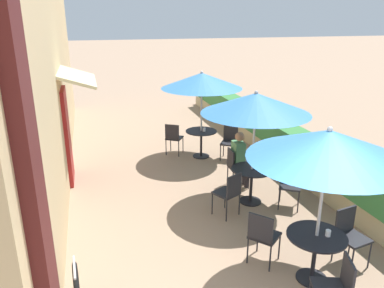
# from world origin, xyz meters

# --- Properties ---
(cafe_facade_wall) EXTENTS (0.98, 13.27, 4.20)m
(cafe_facade_wall) POSITION_xyz_m (-2.54, 6.50, 2.09)
(cafe_facade_wall) COLOR #D6B784
(cafe_facade_wall) RESTS_ON ground_plane
(planter_hedge) EXTENTS (0.60, 12.27, 1.01)m
(planter_hedge) POSITION_xyz_m (2.75, 6.54, 0.54)
(planter_hedge) COLOR tan
(planter_hedge) RESTS_ON ground_plane
(patio_table_near) EXTENTS (0.82, 0.82, 0.72)m
(patio_table_near) POSITION_xyz_m (0.97, 1.44, 0.53)
(patio_table_near) COLOR black
(patio_table_near) RESTS_ON ground_plane
(patio_umbrella_near) EXTENTS (2.05, 2.05, 2.27)m
(patio_umbrella_near) POSITION_xyz_m (0.97, 1.44, 2.03)
(patio_umbrella_near) COLOR #B7B7BC
(patio_umbrella_near) RESTS_ON ground_plane
(cafe_chair_near_left) EXTENTS (0.47, 0.47, 0.87)m
(cafe_chair_near_left) POSITION_xyz_m (1.69, 1.65, 0.52)
(cafe_chair_near_left) COLOR #232328
(cafe_chair_near_left) RESTS_ON ground_plane
(cafe_chair_near_right) EXTENTS (0.56, 0.56, 0.87)m
(cafe_chair_near_right) POSITION_xyz_m (0.43, 1.96, 0.52)
(cafe_chair_near_right) COLOR #232328
(cafe_chair_near_right) RESTS_ON ground_plane
(cafe_chair_near_back) EXTENTS (0.51, 0.51, 0.87)m
(cafe_chair_near_back) POSITION_xyz_m (0.79, 0.71, 0.52)
(cafe_chair_near_back) COLOR #232328
(cafe_chair_near_back) RESTS_ON ground_plane
(coffee_cup_near) EXTENTS (0.07, 0.07, 0.09)m
(coffee_cup_near) POSITION_xyz_m (1.10, 1.39, 0.76)
(coffee_cup_near) COLOR white
(coffee_cup_near) RESTS_ON patio_table_near
(patio_table_mid) EXTENTS (0.82, 0.82, 0.72)m
(patio_table_mid) POSITION_xyz_m (1.10, 3.85, 0.53)
(patio_table_mid) COLOR black
(patio_table_mid) RESTS_ON ground_plane
(patio_umbrella_mid) EXTENTS (2.05, 2.05, 2.27)m
(patio_umbrella_mid) POSITION_xyz_m (1.10, 3.85, 2.03)
(patio_umbrella_mid) COLOR #B7B7BC
(patio_umbrella_mid) RESTS_ON ground_plane
(cafe_chair_mid_left) EXTENTS (0.42, 0.42, 0.87)m
(cafe_chair_mid_left) POSITION_xyz_m (1.06, 4.60, 0.52)
(cafe_chair_mid_left) COLOR #232328
(cafe_chair_mid_left) RESTS_ON ground_plane
(seated_patron_mid_left) EXTENTS (0.41, 0.35, 1.25)m
(seated_patron_mid_left) POSITION_xyz_m (1.17, 4.60, 0.69)
(seated_patron_mid_left) COLOR #23232D
(seated_patron_mid_left) RESTS_ON ground_plane
(cafe_chair_mid_right) EXTENTS (0.54, 0.54, 0.87)m
(cafe_chair_mid_right) POSITION_xyz_m (0.47, 3.44, 0.52)
(cafe_chair_mid_right) COLOR #232328
(cafe_chair_mid_right) RESTS_ON ground_plane
(cafe_chair_mid_back) EXTENTS (0.55, 0.55, 0.87)m
(cafe_chair_mid_back) POSITION_xyz_m (1.77, 3.51, 0.52)
(cafe_chair_mid_back) COLOR #232328
(cafe_chair_mid_back) RESTS_ON ground_plane
(patio_table_far) EXTENTS (0.82, 0.82, 0.72)m
(patio_table_far) POSITION_xyz_m (0.90, 6.59, 0.53)
(patio_table_far) COLOR black
(patio_table_far) RESTS_ON ground_plane
(patio_umbrella_far) EXTENTS (2.05, 2.05, 2.27)m
(patio_umbrella_far) POSITION_xyz_m (0.90, 6.59, 2.03)
(patio_umbrella_far) COLOR #B7B7BC
(patio_umbrella_far) RESTS_ON ground_plane
(cafe_chair_far_left) EXTENTS (0.55, 0.55, 0.87)m
(cafe_chair_far_left) POSITION_xyz_m (0.23, 6.93, 0.52)
(cafe_chair_far_left) COLOR #232328
(cafe_chair_far_left) RESTS_ON ground_plane
(cafe_chair_far_right) EXTENTS (0.55, 0.55, 0.87)m
(cafe_chair_far_right) POSITION_xyz_m (1.57, 6.25, 0.52)
(cafe_chair_far_right) COLOR #232328
(cafe_chair_far_right) RESTS_ON ground_plane
(coffee_cup_far) EXTENTS (0.07, 0.07, 0.09)m
(coffee_cup_far) POSITION_xyz_m (0.96, 6.52, 0.76)
(coffee_cup_far) COLOR white
(coffee_cup_far) RESTS_ON patio_table_far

